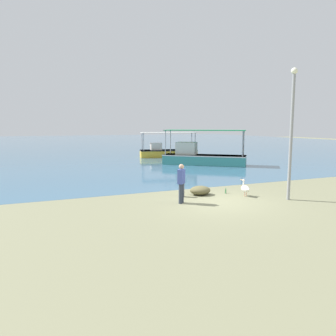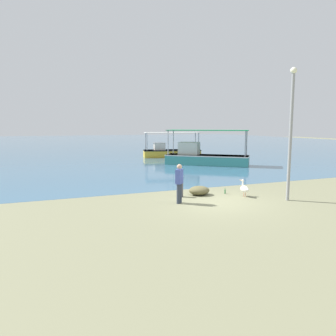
# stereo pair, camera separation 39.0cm
# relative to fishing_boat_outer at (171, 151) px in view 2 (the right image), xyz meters

# --- Properties ---
(ground) EXTENTS (120.00, 120.00, 0.00)m
(ground) POSITION_rel_fishing_boat_outer_xyz_m (-5.69, -19.25, -0.60)
(ground) COLOR #777757
(harbor_water) EXTENTS (110.00, 90.00, 0.00)m
(harbor_water) POSITION_rel_fishing_boat_outer_xyz_m (-5.69, 28.75, -0.60)
(harbor_water) COLOR #38607D
(harbor_water) RESTS_ON ground
(fishing_boat_outer) EXTENTS (6.11, 2.87, 2.55)m
(fishing_boat_outer) POSITION_rel_fishing_boat_outer_xyz_m (0.00, 0.00, 0.00)
(fishing_boat_outer) COLOR gold
(fishing_boat_outer) RESTS_ON harbor_water
(fishing_boat_near_left) EXTENTS (6.53, 5.74, 2.91)m
(fishing_boat_near_left) POSITION_rel_fishing_boat_outer_xyz_m (0.12, -7.21, 0.11)
(fishing_boat_near_left) COLOR teal
(fishing_boat_near_left) RESTS_ON harbor_water
(pelican) EXTENTS (0.29, 0.80, 0.80)m
(pelican) POSITION_rel_fishing_boat_outer_xyz_m (-3.86, -18.83, -0.22)
(pelican) COLOR #E0997A
(pelican) RESTS_ON ground
(lamp_post) EXTENTS (0.28, 0.28, 5.77)m
(lamp_post) POSITION_rel_fishing_boat_outer_xyz_m (-2.50, -20.17, 2.65)
(lamp_post) COLOR gray
(lamp_post) RESTS_ON ground
(mooring_bollard) EXTENTS (0.25, 0.25, 0.76)m
(mooring_bollard) POSITION_rel_fishing_boat_outer_xyz_m (-6.66, -17.78, -0.19)
(mooring_bollard) COLOR #47474C
(mooring_bollard) RESTS_ON ground
(fisherman_standing) EXTENTS (0.44, 0.44, 1.69)m
(fisherman_standing) POSITION_rel_fishing_boat_outer_xyz_m (-7.22, -18.90, 0.31)
(fisherman_standing) COLOR #303848
(fisherman_standing) RESTS_ON ground
(net_pile) EXTENTS (1.01, 0.86, 0.43)m
(net_pile) POSITION_rel_fishing_boat_outer_xyz_m (-5.66, -17.72, -0.38)
(net_pile) COLOR brown
(net_pile) RESTS_ON ground
(glass_bottle) EXTENTS (0.07, 0.07, 0.27)m
(glass_bottle) POSITION_rel_fishing_boat_outer_xyz_m (-4.36, -17.94, -0.49)
(glass_bottle) COLOR #3F7F4C
(glass_bottle) RESTS_ON ground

